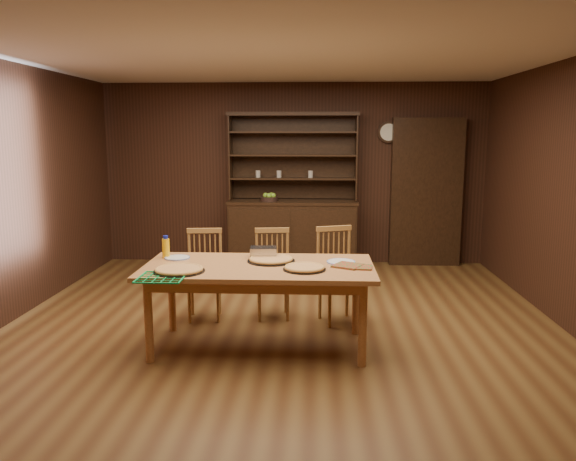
# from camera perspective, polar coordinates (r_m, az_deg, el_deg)

# --- Properties ---
(floor) EXTENTS (6.00, 6.00, 0.00)m
(floor) POSITION_cam_1_polar(r_m,az_deg,el_deg) (5.51, -0.68, -10.14)
(floor) COLOR brown
(floor) RESTS_ON ground
(room_shell) EXTENTS (6.00, 6.00, 6.00)m
(room_shell) POSITION_cam_1_polar(r_m,az_deg,el_deg) (5.19, -0.72, 6.46)
(room_shell) COLOR silver
(room_shell) RESTS_ON floor
(china_hutch) EXTENTS (1.84, 0.52, 2.17)m
(china_hutch) POSITION_cam_1_polar(r_m,az_deg,el_deg) (8.04, 0.48, 0.62)
(china_hutch) COLOR #311D10
(china_hutch) RESTS_ON floor
(doorway) EXTENTS (1.00, 0.18, 2.10)m
(doorway) POSITION_cam_1_polar(r_m,az_deg,el_deg) (8.27, 13.84, 3.77)
(doorway) COLOR #311D10
(doorway) RESTS_ON floor
(wall_clock) EXTENTS (0.30, 0.05, 0.30)m
(wall_clock) POSITION_cam_1_polar(r_m,az_deg,el_deg) (8.19, 10.17, 9.80)
(wall_clock) COLOR #311D10
(wall_clock) RESTS_ON room_shell
(dining_table) EXTENTS (2.00, 1.00, 0.75)m
(dining_table) POSITION_cam_1_polar(r_m,az_deg,el_deg) (4.92, -2.97, -4.39)
(dining_table) COLOR #BF7C42
(dining_table) RESTS_ON floor
(chair_left) EXTENTS (0.41, 0.40, 0.92)m
(chair_left) POSITION_cam_1_polar(r_m,az_deg,el_deg) (5.84, -8.46, -4.12)
(chair_left) COLOR #B7813F
(chair_left) RESTS_ON floor
(chair_center) EXTENTS (0.41, 0.40, 0.92)m
(chair_center) POSITION_cam_1_polar(r_m,az_deg,el_deg) (5.82, -1.58, -4.08)
(chair_center) COLOR #B7813F
(chair_center) RESTS_ON floor
(chair_right) EXTENTS (0.49, 0.48, 0.96)m
(chair_right) POSITION_cam_1_polar(r_m,az_deg,el_deg) (5.70, 4.95, -4.18)
(chair_right) COLOR #B7813F
(chair_right) RESTS_ON floor
(pizza_left) EXTENTS (0.43, 0.43, 0.04)m
(pizza_left) POSITION_cam_1_polar(r_m,az_deg,el_deg) (4.75, -11.00, -3.93)
(pizza_left) COLOR black
(pizza_left) RESTS_ON dining_table
(pizza_right) EXTENTS (0.36, 0.36, 0.04)m
(pizza_right) POSITION_cam_1_polar(r_m,az_deg,el_deg) (4.73, 1.68, -3.81)
(pizza_right) COLOR black
(pizza_right) RESTS_ON dining_table
(pizza_center) EXTENTS (0.43, 0.43, 0.04)m
(pizza_center) POSITION_cam_1_polar(r_m,az_deg,el_deg) (5.04, -1.73, -2.96)
(pizza_center) COLOR black
(pizza_center) RESTS_ON dining_table
(cooling_rack) EXTENTS (0.38, 0.38, 0.02)m
(cooling_rack) POSITION_cam_1_polar(r_m,az_deg,el_deg) (4.58, -12.72, -4.64)
(cooling_rack) COLOR #0CA348
(cooling_rack) RESTS_ON dining_table
(plate_left) EXTENTS (0.23, 0.23, 0.02)m
(plate_left) POSITION_cam_1_polar(r_m,az_deg,el_deg) (5.25, -11.17, -2.73)
(plate_left) COLOR white
(plate_left) RESTS_ON dining_table
(plate_right) EXTENTS (0.26, 0.26, 0.02)m
(plate_right) POSITION_cam_1_polar(r_m,az_deg,el_deg) (5.00, 5.40, -3.19)
(plate_right) COLOR white
(plate_right) RESTS_ON dining_table
(foil_dish) EXTENTS (0.25, 0.19, 0.10)m
(foil_dish) POSITION_cam_1_polar(r_m,az_deg,el_deg) (5.19, -2.50, -2.23)
(foil_dish) COLOR silver
(foil_dish) RESTS_ON dining_table
(juice_bottle) EXTENTS (0.07, 0.07, 0.21)m
(juice_bottle) POSITION_cam_1_polar(r_m,az_deg,el_deg) (5.29, -12.30, -1.70)
(juice_bottle) COLOR #FCB50D
(juice_bottle) RESTS_ON dining_table
(pot_holder_a) EXTENTS (0.21, 0.21, 0.01)m
(pot_holder_a) POSITION_cam_1_polar(r_m,az_deg,el_deg) (4.84, 7.39, -3.70)
(pot_holder_a) COLOR red
(pot_holder_a) RESTS_ON dining_table
(pot_holder_b) EXTENTS (0.30, 0.30, 0.02)m
(pot_holder_b) POSITION_cam_1_polar(r_m,az_deg,el_deg) (4.87, 6.10, -3.56)
(pot_holder_b) COLOR red
(pot_holder_b) RESTS_ON dining_table
(fruit_bowl) EXTENTS (0.25, 0.25, 0.12)m
(fruit_bowl) POSITION_cam_1_polar(r_m,az_deg,el_deg) (7.94, -1.91, 3.34)
(fruit_bowl) COLOR black
(fruit_bowl) RESTS_ON china_hutch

